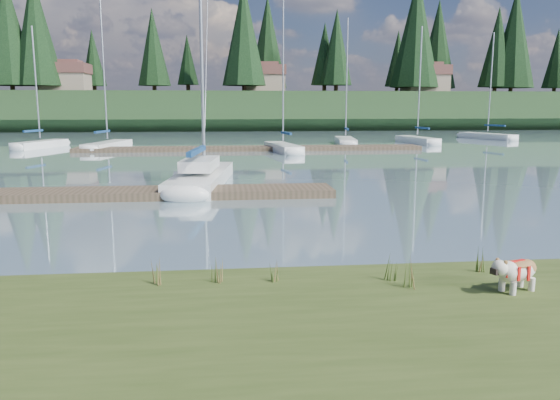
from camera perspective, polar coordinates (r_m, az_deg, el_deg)
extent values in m
plane|color=#7A96A2|center=(41.50, -5.84, 5.15)|extent=(200.00, 200.00, 0.00)
cube|color=#1B3118|center=(84.36, -5.97, 9.21)|extent=(200.00, 20.00, 5.00)
cylinder|color=silver|center=(9.64, 23.16, -8.47)|extent=(0.11, 0.11, 0.22)
cylinder|color=silver|center=(9.77, 22.17, -8.16)|extent=(0.11, 0.11, 0.22)
cylinder|color=silver|center=(9.97, 24.80, -7.99)|extent=(0.11, 0.11, 0.22)
cylinder|color=silver|center=(10.10, 23.82, -7.69)|extent=(0.11, 0.11, 0.22)
ellipsoid|color=silver|center=(9.81, 23.63, -6.78)|extent=(0.81, 0.60, 0.34)
ellipsoid|color=#976638|center=(9.78, 23.68, -6.16)|extent=(0.60, 0.50, 0.12)
ellipsoid|color=silver|center=(9.45, 21.97, -6.58)|extent=(0.33, 0.34, 0.25)
cube|color=black|center=(9.38, 21.51, -6.95)|extent=(0.12, 0.15, 0.10)
cube|color=white|center=(23.64, -8.16, 2.12)|extent=(2.78, 8.31, 0.70)
ellipsoid|color=white|center=(27.65, -6.88, 3.26)|extent=(2.02, 2.41, 0.70)
cylinder|color=silver|center=(24.44, -8.29, 18.27)|extent=(0.14, 0.14, 12.36)
cube|color=navy|center=(22.32, -8.71, 5.09)|extent=(0.62, 3.71, 0.20)
cube|color=white|center=(23.10, -8.37, 3.76)|extent=(1.63, 3.09, 0.45)
cube|color=#4C3D2C|center=(20.98, -16.64, 0.63)|extent=(16.00, 2.00, 0.30)
cube|color=#4C3D2C|center=(41.54, -3.07, 5.40)|extent=(26.00, 2.20, 0.30)
cube|color=white|center=(47.95, -23.74, 5.26)|extent=(3.04, 5.82, 0.70)
ellipsoid|color=white|center=(50.27, -21.82, 5.56)|extent=(1.67, 1.87, 0.70)
cylinder|color=silver|center=(47.88, -24.15, 11.11)|extent=(0.12, 0.12, 8.64)
cube|color=navy|center=(47.26, -24.39, 6.60)|extent=(0.91, 2.21, 0.20)
cube|color=white|center=(44.85, -17.55, 5.38)|extent=(2.77, 6.81, 0.70)
ellipsoid|color=white|center=(47.93, -16.02, 5.71)|extent=(1.77, 2.06, 0.70)
cylinder|color=silver|center=(44.82, -17.94, 12.75)|extent=(0.12, 0.12, 10.38)
cube|color=navy|center=(43.95, -18.08, 6.81)|extent=(0.71, 2.63, 0.20)
cube|color=white|center=(40.47, 0.32, 5.40)|extent=(2.36, 6.48, 0.70)
ellipsoid|color=white|center=(43.53, -0.75, 5.71)|extent=(1.62, 1.91, 0.70)
cylinder|color=silver|center=(40.42, 0.33, 13.28)|extent=(0.12, 0.12, 9.96)
cube|color=navy|center=(39.57, 0.64, 7.01)|extent=(0.57, 2.52, 0.20)
cube|color=white|center=(48.26, 6.85, 6.05)|extent=(2.30, 6.54, 0.70)
ellipsoid|color=white|center=(51.45, 6.54, 6.28)|extent=(1.62, 1.92, 0.70)
cylinder|color=silver|center=(48.22, 6.99, 12.58)|extent=(0.12, 0.12, 9.85)
cube|color=navy|center=(47.33, 6.97, 7.40)|extent=(0.54, 2.55, 0.20)
cube|color=white|center=(51.03, 14.14, 6.02)|extent=(2.20, 6.21, 0.70)
ellipsoid|color=white|center=(53.73, 12.63, 6.26)|extent=(1.54, 1.82, 0.70)
cylinder|color=silver|center=(50.98, 14.40, 11.94)|extent=(0.12, 0.12, 9.38)
cube|color=navy|center=(50.24, 14.64, 7.29)|extent=(0.53, 2.42, 0.20)
cube|color=white|center=(59.66, 20.85, 6.19)|extent=(3.57, 6.61, 0.70)
ellipsoid|color=white|center=(61.94, 18.67, 6.43)|extent=(1.93, 2.14, 0.70)
cylinder|color=silver|center=(59.62, 21.17, 11.39)|extent=(0.12, 0.12, 9.68)
cube|color=navy|center=(59.00, 21.54, 7.26)|extent=(1.05, 2.50, 0.20)
cone|color=#475B23|center=(9.52, -7.03, -6.98)|extent=(0.03, 0.03, 0.53)
cone|color=brown|center=(9.46, -6.36, -7.40)|extent=(0.03, 0.03, 0.43)
cone|color=#475B23|center=(9.54, -6.67, -6.76)|extent=(0.03, 0.03, 0.59)
cone|color=brown|center=(9.51, -6.18, -7.47)|extent=(0.03, 0.03, 0.37)
cone|color=#475B23|center=(9.45, -6.92, -7.27)|extent=(0.03, 0.03, 0.48)
cone|color=#475B23|center=(9.52, -1.24, -7.43)|extent=(0.03, 0.03, 0.36)
cone|color=brown|center=(9.47, -0.54, -7.75)|extent=(0.03, 0.03, 0.29)
cone|color=#475B23|center=(9.54, -0.89, -7.27)|extent=(0.03, 0.03, 0.40)
cone|color=brown|center=(9.52, -0.38, -7.78)|extent=(0.03, 0.03, 0.25)
cone|color=#475B23|center=(9.45, -1.08, -7.68)|extent=(0.03, 0.03, 0.33)
cone|color=#475B23|center=(9.42, 13.14, -7.24)|extent=(0.03, 0.03, 0.57)
cone|color=brown|center=(9.41, 13.90, -7.65)|extent=(0.03, 0.03, 0.45)
cone|color=#475B23|center=(9.45, 13.43, -7.00)|extent=(0.03, 0.03, 0.62)
cone|color=brown|center=(9.46, 13.99, -7.73)|extent=(0.03, 0.03, 0.40)
cone|color=#475B23|center=(9.36, 13.41, -7.54)|extent=(0.03, 0.03, 0.51)
cone|color=#475B23|center=(9.63, -12.99, -7.03)|extent=(0.03, 0.03, 0.51)
cone|color=brown|center=(9.56, -12.37, -7.44)|extent=(0.03, 0.03, 0.41)
cone|color=#475B23|center=(9.64, -12.62, -6.83)|extent=(0.03, 0.03, 0.56)
cone|color=brown|center=(9.60, -12.16, -7.51)|extent=(0.03, 0.03, 0.36)
cone|color=#475B23|center=(9.55, -12.93, -7.31)|extent=(0.03, 0.03, 0.46)
cone|color=#475B23|center=(9.77, 11.24, -6.81)|extent=(0.03, 0.03, 0.48)
cone|color=brown|center=(9.75, 11.98, -7.16)|extent=(0.03, 0.03, 0.38)
cone|color=#475B23|center=(9.81, 11.54, -6.61)|extent=(0.03, 0.03, 0.53)
cone|color=brown|center=(9.80, 12.07, -7.22)|extent=(0.03, 0.03, 0.33)
cone|color=#475B23|center=(9.71, 11.49, -7.07)|extent=(0.03, 0.03, 0.43)
cone|color=#475B23|center=(10.67, 19.59, -5.85)|extent=(0.03, 0.03, 0.45)
cone|color=brown|center=(10.67, 20.27, -6.15)|extent=(0.03, 0.03, 0.36)
cone|color=#475B23|center=(10.71, 19.82, -5.67)|extent=(0.03, 0.03, 0.50)
cone|color=brown|center=(10.72, 20.32, -6.20)|extent=(0.03, 0.03, 0.32)
cone|color=#475B23|center=(10.61, 19.87, -6.07)|extent=(0.03, 0.03, 0.41)
cube|color=#33281C|center=(10.30, -5.25, -8.81)|extent=(60.00, 0.50, 0.14)
cylinder|color=#382619|center=(83.22, -23.81, 10.77)|extent=(0.60, 0.60, 1.80)
cone|color=black|center=(83.80, -24.19, 16.00)|extent=(6.60, 6.60, 15.00)
cylinder|color=#382619|center=(83.99, -12.98, 11.33)|extent=(0.60, 0.60, 1.80)
cone|color=black|center=(84.37, -13.14, 15.30)|extent=(4.84, 4.84, 11.00)
cylinder|color=#382619|center=(77.46, -3.74, 11.70)|extent=(0.60, 0.60, 1.80)
cone|color=black|center=(78.03, -3.80, 16.99)|extent=(6.16, 6.16, 14.00)
cylinder|color=#382619|center=(82.78, 4.65, 11.57)|extent=(0.60, 0.60, 1.80)
cone|color=black|center=(83.08, 4.70, 14.98)|extent=(3.96, 3.96, 9.00)
cylinder|color=#382619|center=(84.22, 13.81, 11.30)|extent=(0.60, 0.60, 1.80)
cone|color=black|center=(84.85, 14.04, 16.77)|extent=(7.04, 7.04, 16.00)
cylinder|color=#382619|center=(92.52, 21.51, 10.75)|extent=(0.60, 0.60, 1.80)
cone|color=black|center=(92.91, 21.76, 14.63)|extent=(5.28, 5.28, 12.00)
cube|color=gray|center=(84.32, -21.44, 11.25)|extent=(6.00, 5.00, 2.80)
cube|color=brown|center=(84.42, -21.53, 12.67)|extent=(6.30, 5.30, 1.40)
cube|color=brown|center=(84.47, -21.57, 13.21)|extent=(4.20, 3.60, 0.70)
cube|color=gray|center=(82.64, -1.76, 11.95)|extent=(6.00, 5.00, 2.80)
cube|color=brown|center=(82.74, -1.77, 13.40)|extent=(6.30, 5.30, 1.40)
cube|color=brown|center=(82.80, -1.77, 13.95)|extent=(4.20, 3.60, 0.70)
cube|color=gray|center=(85.86, 14.88, 11.55)|extent=(6.00, 5.00, 2.80)
cube|color=brown|center=(85.96, 14.94, 12.95)|extent=(6.30, 5.30, 1.40)
cube|color=brown|center=(86.01, 14.96, 13.48)|extent=(4.20, 3.60, 0.70)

